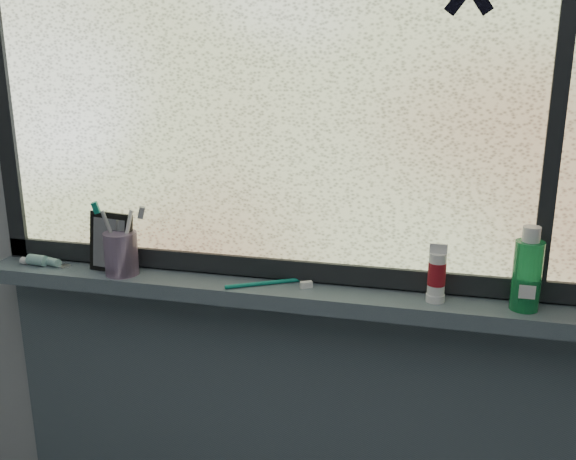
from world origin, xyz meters
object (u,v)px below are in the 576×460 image
Objects in this scene: mouthwash_bottle at (528,269)px; cream_tube at (437,271)px; toothbrush_cup at (121,253)px; vanity_mirror at (111,242)px.

mouthwash_bottle reaches higher than cream_tube.
vanity_mirror is at bearing 154.22° from toothbrush_cup.
mouthwash_bottle reaches higher than vanity_mirror.
vanity_mirror is 0.05m from toothbrush_cup.
cream_tube is (0.80, 0.01, 0.02)m from toothbrush_cup.
cream_tube is at bearing 0.77° from toothbrush_cup.
mouthwash_bottle is 0.20m from cream_tube.
vanity_mirror reaches higher than toothbrush_cup.
vanity_mirror is 1.57× the size of cream_tube.
mouthwash_bottle reaches higher than toothbrush_cup.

